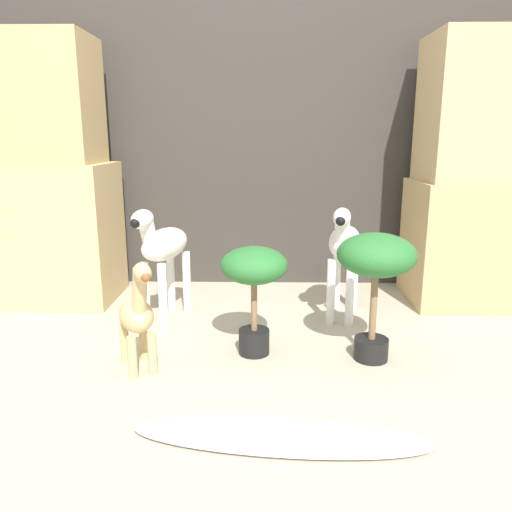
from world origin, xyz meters
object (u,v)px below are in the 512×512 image
(zebra_right, at_px, (344,247))
(potted_palm_back, at_px, (376,265))
(giraffe_figurine, at_px, (137,315))
(potted_palm_front, at_px, (254,276))
(zebra_left, at_px, (163,249))
(surfboard, at_px, (277,435))

(zebra_right, xyz_separation_m, potted_palm_back, (0.05, -0.54, 0.04))
(giraffe_figurine, height_order, potted_palm_back, potted_palm_back)
(potted_palm_front, distance_m, potted_palm_back, 0.54)
(zebra_left, height_order, potted_palm_front, zebra_left)
(potted_palm_back, bearing_deg, giraffe_figurine, -172.49)
(giraffe_figurine, bearing_deg, potted_palm_front, 20.93)
(zebra_right, relative_size, surfboard, 0.63)
(zebra_left, xyz_separation_m, potted_palm_back, (1.03, -0.45, 0.04))
(surfboard, bearing_deg, potted_palm_front, 97.82)
(giraffe_figurine, distance_m, surfboard, 0.80)
(zebra_right, bearing_deg, zebra_left, -175.17)
(zebra_left, bearing_deg, giraffe_figurine, -89.48)
(zebra_left, xyz_separation_m, giraffe_figurine, (0.01, -0.59, -0.15))
(zebra_right, xyz_separation_m, surfboard, (-0.38, -1.17, -0.39))
(giraffe_figurine, xyz_separation_m, potted_palm_back, (1.02, 0.13, 0.19))
(potted_palm_back, height_order, surfboard, potted_palm_back)
(zebra_right, distance_m, giraffe_figurine, 1.19)
(zebra_right, relative_size, zebra_left, 1.00)
(zebra_right, bearing_deg, potted_palm_front, -134.60)
(zebra_left, relative_size, surfboard, 0.63)
(potted_palm_front, xyz_separation_m, potted_palm_back, (0.53, -0.05, 0.07))
(zebra_left, xyz_separation_m, potted_palm_front, (0.49, -0.40, -0.03))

